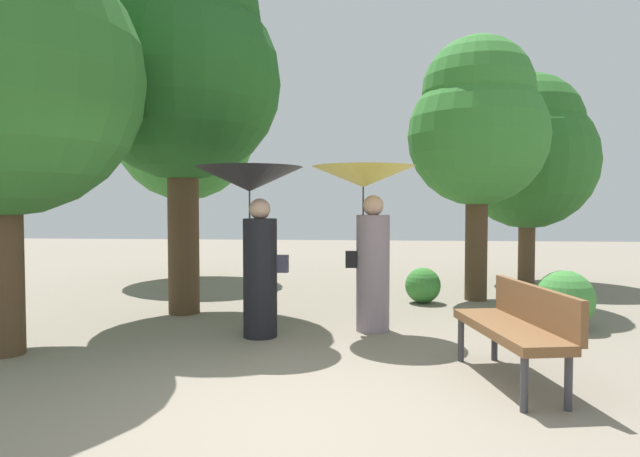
% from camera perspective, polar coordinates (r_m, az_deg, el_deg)
% --- Properties ---
extents(ground_plane, '(40.00, 40.00, 0.00)m').
position_cam_1_polar(ground_plane, '(4.20, -3.69, -18.84)').
color(ground_plane, gray).
extents(person_left, '(1.23, 1.23, 1.96)m').
position_cam_1_polar(person_left, '(6.39, -6.88, 1.68)').
color(person_left, black).
rests_on(person_left, ground).
extents(person_right, '(1.24, 1.24, 1.99)m').
position_cam_1_polar(person_right, '(6.68, 4.85, 1.64)').
color(person_right, gray).
rests_on(person_right, ground).
extents(park_bench, '(0.75, 1.56, 0.83)m').
position_cam_1_polar(park_bench, '(5.10, 19.63, -9.17)').
color(park_bench, '#38383D').
rests_on(park_bench, ground).
extents(tree_near_right, '(2.20, 2.20, 4.19)m').
position_cam_1_polar(tree_near_right, '(9.27, 15.91, 10.39)').
color(tree_near_right, '#4C3823').
rests_on(tree_near_right, ground).
extents(tree_mid_left, '(2.89, 2.89, 5.05)m').
position_cam_1_polar(tree_mid_left, '(12.00, -13.74, 11.00)').
color(tree_mid_left, brown).
rests_on(tree_mid_left, ground).
extents(tree_mid_right, '(2.63, 2.63, 4.07)m').
position_cam_1_polar(tree_mid_right, '(11.60, 20.62, 7.53)').
color(tree_mid_right, brown).
rests_on(tree_mid_right, ground).
extents(tree_far_back, '(2.75, 2.75, 5.20)m').
position_cam_1_polar(tree_far_back, '(8.22, -14.04, 16.26)').
color(tree_far_back, '#4C3823').
rests_on(tree_far_back, ground).
extents(bush_path_left, '(0.72, 0.72, 0.72)m').
position_cam_1_polar(bush_path_left, '(7.50, 23.85, -6.70)').
color(bush_path_left, '#428C3D').
rests_on(bush_path_left, ground).
extents(bush_path_right, '(0.55, 0.55, 0.55)m').
position_cam_1_polar(bush_path_right, '(8.80, 10.54, -5.77)').
color(bush_path_right, '#387F33').
rests_on(bush_path_right, ground).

